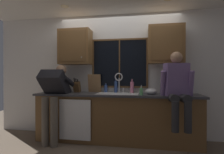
# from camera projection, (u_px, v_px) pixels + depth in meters

# --- Properties ---
(back_wall) EXTENTS (5.47, 0.12, 2.55)m
(back_wall) POSITION_uv_depth(u_px,v_px,m) (119.00, 75.00, 3.79)
(back_wall) COLOR silver
(back_wall) RESTS_ON floor
(ceiling_downlight_left) EXTENTS (0.14, 0.14, 0.01)m
(ceiling_downlight_left) POSITION_uv_depth(u_px,v_px,m) (65.00, 6.00, 3.29)
(ceiling_downlight_left) COLOR #FFEAB2
(window_glass) EXTENTS (1.10, 0.02, 0.95)m
(window_glass) POSITION_uv_depth(u_px,v_px,m) (120.00, 63.00, 3.72)
(window_glass) COLOR black
(window_frame_top) EXTENTS (1.17, 0.02, 0.04)m
(window_frame_top) POSITION_uv_depth(u_px,v_px,m) (119.00, 40.00, 3.70)
(window_frame_top) COLOR brown
(window_frame_bottom) EXTENTS (1.17, 0.02, 0.04)m
(window_frame_bottom) POSITION_uv_depth(u_px,v_px,m) (119.00, 87.00, 3.71)
(window_frame_bottom) COLOR brown
(window_frame_left) EXTENTS (0.03, 0.02, 0.95)m
(window_frame_left) POSITION_uv_depth(u_px,v_px,m) (93.00, 64.00, 3.80)
(window_frame_left) COLOR brown
(window_frame_right) EXTENTS (0.03, 0.02, 0.95)m
(window_frame_right) POSITION_uv_depth(u_px,v_px,m) (147.00, 63.00, 3.61)
(window_frame_right) COLOR brown
(window_mullion_center) EXTENTS (0.02, 0.02, 0.95)m
(window_mullion_center) POSITION_uv_depth(u_px,v_px,m) (119.00, 63.00, 3.70)
(window_mullion_center) COLOR brown
(lower_cabinet_run) EXTENTS (3.07, 0.58, 0.88)m
(lower_cabinet_run) POSITION_uv_depth(u_px,v_px,m) (116.00, 118.00, 3.45)
(lower_cabinet_run) COLOR brown
(lower_cabinet_run) RESTS_ON floor
(countertop) EXTENTS (3.13, 0.62, 0.04)m
(countertop) POSITION_uv_depth(u_px,v_px,m) (116.00, 95.00, 3.43)
(countertop) COLOR #38383D
(countertop) RESTS_ON lower_cabinet_run
(dishwasher_front) EXTENTS (0.60, 0.02, 0.74)m
(dishwasher_front) POSITION_uv_depth(u_px,v_px,m) (75.00, 120.00, 3.26)
(dishwasher_front) COLOR white
(upper_cabinet_left) EXTENTS (0.66, 0.36, 0.72)m
(upper_cabinet_left) POSITION_uv_depth(u_px,v_px,m) (75.00, 47.00, 3.71)
(upper_cabinet_left) COLOR brown
(upper_cabinet_right) EXTENTS (0.66, 0.36, 0.72)m
(upper_cabinet_right) POSITION_uv_depth(u_px,v_px,m) (166.00, 45.00, 3.40)
(upper_cabinet_right) COLOR brown
(sink) EXTENTS (0.80, 0.46, 0.21)m
(sink) POSITION_uv_depth(u_px,v_px,m) (118.00, 99.00, 3.43)
(sink) COLOR silver
(sink) RESTS_ON lower_cabinet_run
(faucet) EXTENTS (0.18, 0.09, 0.40)m
(faucet) POSITION_uv_depth(u_px,v_px,m) (119.00, 80.00, 3.61)
(faucet) COLOR silver
(faucet) RESTS_ON countertop
(person_standing) EXTENTS (0.53, 0.72, 1.49)m
(person_standing) POSITION_uv_depth(u_px,v_px,m) (55.00, 93.00, 3.36)
(person_standing) COLOR #595147
(person_standing) RESTS_ON floor
(person_sitting_on_counter) EXTENTS (0.54, 0.64, 1.26)m
(person_sitting_on_counter) POSITION_uv_depth(u_px,v_px,m) (177.00, 85.00, 2.99)
(person_sitting_on_counter) COLOR #262628
(person_sitting_on_counter) RESTS_ON countertop
(knife_block) EXTENTS (0.12, 0.18, 0.32)m
(knife_block) POSITION_uv_depth(u_px,v_px,m) (77.00, 87.00, 3.70)
(knife_block) COLOR brown
(knife_block) RESTS_ON countertop
(cutting_board) EXTENTS (0.27, 0.10, 0.37)m
(cutting_board) POSITION_uv_depth(u_px,v_px,m) (94.00, 83.00, 3.73)
(cutting_board) COLOR #997047
(cutting_board) RESTS_ON countertop
(mixing_bowl) EXTENTS (0.22, 0.22, 0.11)m
(mixing_bowl) POSITION_uv_depth(u_px,v_px,m) (151.00, 91.00, 3.34)
(mixing_bowl) COLOR silver
(mixing_bowl) RESTS_ON countertop
(soap_dispenser) EXTENTS (0.06, 0.07, 0.18)m
(soap_dispenser) POSITION_uv_depth(u_px,v_px,m) (141.00, 91.00, 3.15)
(soap_dispenser) COLOR #59A566
(soap_dispenser) RESTS_ON countertop
(bottle_green_glass) EXTENTS (0.06, 0.06, 0.30)m
(bottle_green_glass) POSITION_uv_depth(u_px,v_px,m) (116.00, 87.00, 3.64)
(bottle_green_glass) COLOR #334C8C
(bottle_green_glass) RESTS_ON countertop
(bottle_tall_clear) EXTENTS (0.07, 0.07, 0.29)m
(bottle_tall_clear) POSITION_uv_depth(u_px,v_px,m) (132.00, 87.00, 3.57)
(bottle_tall_clear) COLOR pink
(bottle_tall_clear) RESTS_ON countertop
(bottle_amber_small) EXTENTS (0.07, 0.07, 0.19)m
(bottle_amber_small) POSITION_uv_depth(u_px,v_px,m) (106.00, 88.00, 3.72)
(bottle_amber_small) COLOR #334C8C
(bottle_amber_small) RESTS_ON countertop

